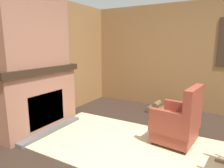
{
  "coord_description": "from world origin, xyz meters",
  "views": [
    {
      "loc": [
        0.64,
        -2.45,
        1.59
      ],
      "look_at": [
        -1.06,
        0.54,
        0.9
      ],
      "focal_mm": 32.0,
      "sensor_mm": 36.0,
      "label": 1
    }
  ],
  "objects_px": {
    "firewood_stack": "(157,108)",
    "armchair": "(178,123)",
    "oil_lamp_vase": "(12,63)",
    "storage_case": "(60,60)"
  },
  "relations": [
    {
      "from": "firewood_stack",
      "to": "armchair",
      "type": "bearing_deg",
      "value": -60.63
    },
    {
      "from": "armchair",
      "to": "firewood_stack",
      "type": "bearing_deg",
      "value": -53.64
    },
    {
      "from": "armchair",
      "to": "oil_lamp_vase",
      "type": "distance_m",
      "value": 2.85
    },
    {
      "from": "firewood_stack",
      "to": "oil_lamp_vase",
      "type": "height_order",
      "value": "oil_lamp_vase"
    },
    {
      "from": "firewood_stack",
      "to": "storage_case",
      "type": "xyz_separation_m",
      "value": [
        -1.7,
        -1.37,
        1.15
      ]
    },
    {
      "from": "firewood_stack",
      "to": "storage_case",
      "type": "relative_size",
      "value": 2.06
    },
    {
      "from": "armchair",
      "to": "storage_case",
      "type": "bearing_deg",
      "value": 7.67
    },
    {
      "from": "firewood_stack",
      "to": "storage_case",
      "type": "distance_m",
      "value": 2.47
    },
    {
      "from": "oil_lamp_vase",
      "to": "storage_case",
      "type": "distance_m",
      "value": 1.08
    },
    {
      "from": "storage_case",
      "to": "armchair",
      "type": "bearing_deg",
      "value": 0.68
    }
  ]
}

